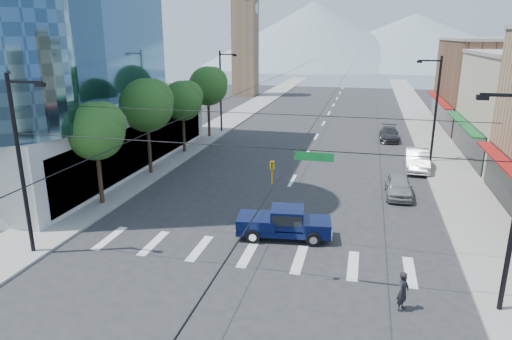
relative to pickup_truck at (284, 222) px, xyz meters
The scene contains 19 objects.
ground 4.09m from the pickup_truck, 107.10° to the right, with size 160.00×160.00×0.00m, color #28282B.
sidewalk_left 38.52m from the pickup_truck, 110.01° to the left, with size 4.00×120.00×0.15m, color gray.
sidewalk_right 37.78m from the pickup_truck, 73.34° to the left, with size 4.00×120.00×0.15m, color gray.
shop_far 40.99m from the pickup_truck, 62.51° to the left, with size 12.00×18.00×10.00m, color brown.
clock_tower 61.58m from the pickup_truck, 106.90° to the left, with size 4.80×4.80×20.40m.
mountain_left 147.42m from the pickup_truck, 96.31° to the left, with size 80.00×80.00×22.00m, color gray.
mountain_right 157.52m from the pickup_truck, 83.13° to the left, with size 90.00×90.00×18.00m, color gray.
tree_near 13.11m from the pickup_truck, 169.44° to the left, with size 3.65×3.64×6.71m.
tree_midnear 16.06m from the pickup_truck, 142.84° to the left, with size 4.09×4.09×7.52m.
tree_midfar 20.78m from the pickup_truck, 126.94° to the left, with size 3.65×3.64×6.71m.
tree_far 26.72m from the pickup_truck, 117.74° to the left, with size 4.09×4.09×7.52m.
signal_rig 6.18m from the pickup_truck, 101.52° to the right, with size 21.80×0.20×9.00m.
lamp_pole_nw 29.02m from the pickup_truck, 114.33° to the left, with size 2.00×0.25×9.00m.
lamp_pole_ne 20.91m from the pickup_truck, 62.43° to the left, with size 2.00×0.25×9.00m.
pickup_truck is the anchor object (origin of this frame).
pedestrian 8.07m from the pickup_truck, 43.47° to the right, with size 0.61×0.40×1.67m, color black.
parked_car_near 10.67m from the pickup_truck, 52.95° to the left, with size 1.71×4.24×1.45m, color #9D9DA1.
parked_car_mid 17.55m from the pickup_truck, 62.04° to the left, with size 1.77×5.07×1.67m, color silver.
parked_car_far 27.05m from the pickup_truck, 76.26° to the left, with size 1.92×4.71×1.37m, color #313133.
Camera 1 is at (5.12, -18.69, 10.63)m, focal length 32.00 mm.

